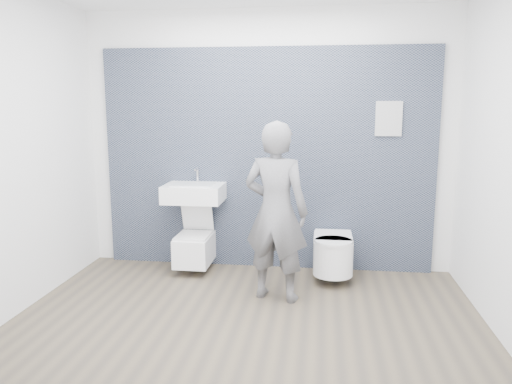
# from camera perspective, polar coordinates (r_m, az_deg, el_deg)

# --- Properties ---
(ground) EXTENTS (4.00, 4.00, 0.00)m
(ground) POSITION_cam_1_polar(r_m,az_deg,el_deg) (4.36, -1.07, -14.47)
(ground) COLOR brown
(ground) RESTS_ON ground
(room_shell) EXTENTS (4.00, 4.00, 4.00)m
(room_shell) POSITION_cam_1_polar(r_m,az_deg,el_deg) (3.96, -1.15, 9.04)
(room_shell) COLOR silver
(room_shell) RESTS_ON ground
(tile_wall) EXTENTS (3.60, 0.06, 2.40)m
(tile_wall) POSITION_cam_1_polar(r_m,az_deg,el_deg) (5.72, 1.16, -8.36)
(tile_wall) COLOR black
(tile_wall) RESTS_ON ground
(washbasin) EXTENTS (0.62, 0.47, 0.47)m
(washbasin) POSITION_cam_1_polar(r_m,az_deg,el_deg) (5.38, -7.11, -0.06)
(washbasin) COLOR white
(washbasin) RESTS_ON ground
(toilet_square) EXTENTS (0.36, 0.53, 0.69)m
(toilet_square) POSITION_cam_1_polar(r_m,az_deg,el_deg) (5.50, -7.04, -6.26)
(toilet_square) COLOR white
(toilet_square) RESTS_ON ground
(toilet_rounded) EXTENTS (0.40, 0.68, 0.36)m
(toilet_rounded) POSITION_cam_1_polar(r_m,az_deg,el_deg) (5.25, 8.78, -6.97)
(toilet_rounded) COLOR white
(toilet_rounded) RESTS_ON ground
(info_placard) EXTENTS (0.27, 0.03, 0.36)m
(info_placard) POSITION_cam_1_polar(r_m,az_deg,el_deg) (5.68, 14.16, -8.79)
(info_placard) COLOR silver
(info_placard) RESTS_ON ground
(visitor) EXTENTS (0.68, 0.53, 1.66)m
(visitor) POSITION_cam_1_polar(r_m,az_deg,el_deg) (4.58, 2.30, -2.28)
(visitor) COLOR slate
(visitor) RESTS_ON ground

